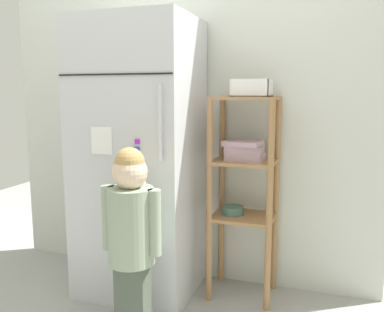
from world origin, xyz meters
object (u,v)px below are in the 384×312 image
child_standing (131,225)px  fruit_bin (252,90)px  refrigerator (139,159)px  pantry_shelf_unit (244,175)px

child_standing → fruit_bin: fruit_bin is taller
refrigerator → fruit_bin: bearing=10.9°
pantry_shelf_unit → fruit_bin: 0.49m
child_standing → fruit_bin: (0.46, 0.62, 0.65)m
refrigerator → child_standing: (0.19, -0.49, -0.24)m
pantry_shelf_unit → child_standing: bearing=-124.3°
refrigerator → pantry_shelf_unit: size_ratio=1.37×
child_standing → refrigerator: bearing=111.7°
child_standing → pantry_shelf_unit: 0.76m
pantry_shelf_unit → fruit_bin: fruit_bin is taller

